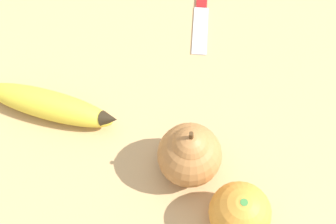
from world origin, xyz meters
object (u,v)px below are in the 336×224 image
object	(u,v)px
banana	(50,105)
paring_knife	(201,9)
pear	(190,154)
orange	(240,213)

from	to	relation	value
banana	paring_knife	world-z (taller)	banana
paring_knife	banana	bearing A→B (deg)	45.79
banana	pear	world-z (taller)	pear
pear	paring_knife	size ratio (longest dim) A/B	0.64
banana	pear	size ratio (longest dim) A/B	2.00
orange	pear	bearing A→B (deg)	160.46
pear	paring_knife	world-z (taller)	pear
banana	pear	distance (m)	0.20
orange	pear	distance (m)	0.09
paring_knife	pear	bearing A→B (deg)	88.80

